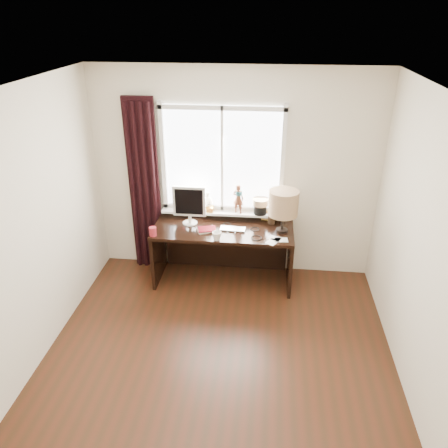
# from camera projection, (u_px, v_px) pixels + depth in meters

# --- Properties ---
(floor) EXTENTS (3.50, 4.00, 0.00)m
(floor) POSITION_uv_depth(u_px,v_px,m) (215.00, 376.00, 4.18)
(floor) COLOR #331D0E
(floor) RESTS_ON ground
(ceiling) EXTENTS (3.50, 4.00, 0.00)m
(ceiling) POSITION_uv_depth(u_px,v_px,m) (212.00, 98.00, 3.01)
(ceiling) COLOR white
(ceiling) RESTS_ON wall_back
(wall_back) EXTENTS (3.50, 0.00, 2.60)m
(wall_back) POSITION_uv_depth(u_px,v_px,m) (235.00, 175.00, 5.37)
(wall_back) COLOR beige
(wall_back) RESTS_ON ground
(wall_left) EXTENTS (0.00, 4.00, 2.60)m
(wall_left) POSITION_uv_depth(u_px,v_px,m) (13.00, 248.00, 3.76)
(wall_left) COLOR beige
(wall_left) RESTS_ON ground
(wall_right) EXTENTS (0.00, 4.00, 2.60)m
(wall_right) POSITION_uv_depth(u_px,v_px,m) (434.00, 272.00, 3.42)
(wall_right) COLOR beige
(wall_right) RESTS_ON ground
(laptop) EXTENTS (0.32, 0.22, 0.02)m
(laptop) POSITION_uv_depth(u_px,v_px,m) (233.00, 229.00, 5.25)
(laptop) COLOR silver
(laptop) RESTS_ON desk
(mug) EXTENTS (0.15, 0.15, 0.11)m
(mug) POSITION_uv_depth(u_px,v_px,m) (217.00, 236.00, 5.01)
(mug) COLOR white
(mug) RESTS_ON desk
(red_cup) EXTENTS (0.08, 0.08, 0.11)m
(red_cup) POSITION_uv_depth(u_px,v_px,m) (153.00, 231.00, 5.10)
(red_cup) COLOR maroon
(red_cup) RESTS_ON desk
(window) EXTENTS (1.52, 0.21, 1.40)m
(window) POSITION_uv_depth(u_px,v_px,m) (223.00, 176.00, 5.34)
(window) COLOR white
(window) RESTS_ON ground
(curtain) EXTENTS (0.38, 0.09, 2.25)m
(curtain) POSITION_uv_depth(u_px,v_px,m) (144.00, 188.00, 5.48)
(curtain) COLOR black
(curtain) RESTS_ON floor
(desk) EXTENTS (1.70, 0.70, 0.75)m
(desk) POSITION_uv_depth(u_px,v_px,m) (224.00, 242.00, 5.49)
(desk) COLOR black
(desk) RESTS_ON floor
(monitor) EXTENTS (0.40, 0.18, 0.49)m
(monitor) POSITION_uv_depth(u_px,v_px,m) (189.00, 203.00, 5.29)
(monitor) COLOR beige
(monitor) RESTS_ON desk
(notebook_stack) EXTENTS (0.27, 0.24, 0.03)m
(notebook_stack) POSITION_uv_depth(u_px,v_px,m) (207.00, 230.00, 5.23)
(notebook_stack) COLOR beige
(notebook_stack) RESTS_ON desk
(brush_holder) EXTENTS (0.09, 0.09, 0.25)m
(brush_holder) POSITION_uv_depth(u_px,v_px,m) (272.00, 219.00, 5.39)
(brush_holder) COLOR black
(brush_holder) RESTS_ON desk
(icon_frame) EXTENTS (0.10, 0.03, 0.13)m
(icon_frame) POSITION_uv_depth(u_px,v_px,m) (265.00, 215.00, 5.47)
(icon_frame) COLOR gold
(icon_frame) RESTS_ON desk
(table_lamp) EXTENTS (0.35, 0.35, 0.52)m
(table_lamp) POSITION_uv_depth(u_px,v_px,m) (283.00, 204.00, 5.07)
(table_lamp) COLOR black
(table_lamp) RESTS_ON desk
(loose_papers) EXTENTS (0.27, 0.26, 0.00)m
(loose_papers) POSITION_uv_depth(u_px,v_px,m) (276.00, 240.00, 5.03)
(loose_papers) COLOR white
(loose_papers) RESTS_ON desk
(desk_cables) EXTENTS (0.51, 0.45, 0.01)m
(desk_cables) POSITION_uv_depth(u_px,v_px,m) (248.00, 232.00, 5.21)
(desk_cables) COLOR black
(desk_cables) RESTS_ON desk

